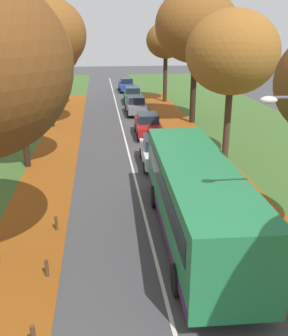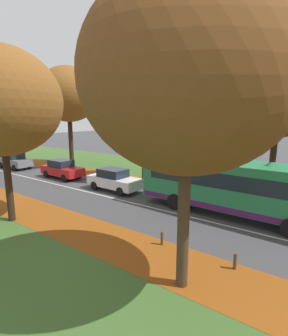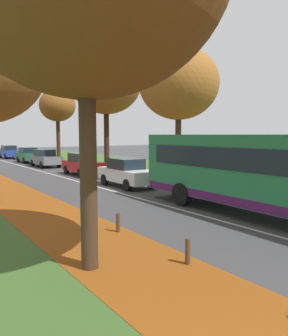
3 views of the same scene
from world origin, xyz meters
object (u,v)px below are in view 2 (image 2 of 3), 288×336
tree_right_distant (14,110)px  car_grey_third_in_line (15,161)px  bus (232,185)px  bollard_fifth (162,238)px  tree_right_far (68,94)px  tree_right_near (278,109)px  car_white_lead (114,180)px  bollard_fourth (235,261)px  tree_left_near (188,77)px  tree_right_mid (144,106)px  car_red_following (62,169)px  tree_left_mid (0,102)px

tree_right_distant → car_grey_third_in_line: tree_right_distant is taller
bus → bollard_fifth: bearing=166.8°
tree_right_far → bus: size_ratio=1.01×
tree_right_near → car_white_lead: size_ratio=1.81×
tree_right_near → car_white_lead: (-4.31, 9.77, -5.03)m
tree_right_near → bollard_fourth: bearing=-176.0°
tree_left_near → car_grey_third_in_line: bearing=73.2°
bus → tree_left_near: bearing=-174.2°
tree_right_distant → tree_left_near: bearing=-110.0°
tree_right_mid → tree_right_distant: tree_right_mid is taller
tree_right_far → car_red_following: (-4.22, -3.88, -6.84)m
tree_left_near → tree_right_far: tree_right_far is taller
car_white_lead → car_red_following: (0.27, 6.47, 0.00)m
tree_right_mid → bus: 10.69m
car_grey_third_in_line → tree_right_distant: bearing=59.0°
bus → car_grey_third_in_line: (-0.08, 22.76, -0.89)m
tree_left_mid → tree_right_far: 15.52m
tree_right_far → tree_left_near: bearing=-120.3°
tree_left_near → car_white_lead: 12.93m
tree_left_mid → tree_right_near: bearing=-41.3°
tree_right_far → car_white_lead: tree_right_far is taller
tree_right_far → bollard_fourth: bearing=-114.7°
tree_right_near → bus: tree_right_near is taller
tree_left_mid → tree_right_distant: bearing=60.5°
tree_right_near → tree_right_mid: size_ratio=0.90×
tree_right_distant → bollard_fourth: (-8.88, -30.79, -5.92)m
tree_left_mid → car_grey_third_in_line: bearing=61.2°
tree_right_near → bollard_fourth: 10.90m
tree_right_mid → tree_left_near: bearing=-139.3°
car_white_lead → bus: bearing=-88.7°
bollard_fourth → bus: bus is taller
tree_left_mid → car_white_lead: tree_left_mid is taller
tree_right_distant → bollard_fourth: bearing=-106.1°
tree_right_mid → car_grey_third_in_line: 15.46m
tree_right_distant → bus: (-3.63, -28.94, -4.52)m
tree_right_near → tree_right_distant: bearing=90.9°
tree_right_distant → bollard_fifth: tree_right_distant is taller
tree_left_near → tree_right_mid: (11.13, 9.58, -0.26)m
tree_left_mid → tree_right_far: (11.90, 9.83, 1.56)m
tree_right_near → bollard_fourth: (-9.36, -0.65, -5.54)m
tree_right_far → bollard_fifth: tree_right_far is taller
tree_left_near → car_grey_third_in_line: (7.09, 23.49, -5.66)m
bollard_fourth → bollard_fifth: 3.09m
tree_left_mid → car_red_following: 11.06m
tree_left_mid → bollard_fourth: size_ratio=14.39×
tree_right_near → tree_right_distant: tree_right_distant is taller
tree_left_mid → bollard_fifth: bearing=-73.3°
tree_right_distant → tree_right_near: bearing=-89.1°
tree_left_near → tree_right_far: bearing=59.7°
bollard_fifth → car_white_lead: size_ratio=0.14×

